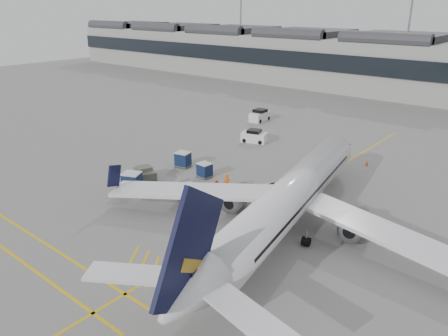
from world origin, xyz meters
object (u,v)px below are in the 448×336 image
Objects in this scene: pushback_tug at (145,174)px; belt_loader at (273,197)px; airliner_main at (288,200)px; baggage_cart_a at (205,170)px; ramp_agent_b at (216,189)px; ramp_agent_a at (227,183)px.

belt_loader is at bearing 37.93° from pushback_tug.
airliner_main is 7.88× the size of belt_loader.
baggage_cart_a is 0.50× the size of pushback_tug.
airliner_main is 20.36× the size of ramp_agent_b.
airliner_main reaches higher than pushback_tug.
baggage_cart_a is (-13.55, 4.50, -1.97)m from airliner_main.
ramp_agent_a reaches higher than ramp_agent_b.
ramp_agent_b is (-5.08, -2.55, 0.36)m from belt_loader.
airliner_main is at bearing -26.50° from belt_loader.
airliner_main is at bearing 153.77° from ramp_agent_b.
belt_loader is 5.16m from ramp_agent_a.
airliner_main is 6.04m from belt_loader.
belt_loader is at bearing 125.21° from airliner_main.
pushback_tug is (-8.85, -1.67, -0.18)m from ramp_agent_b.
baggage_cart_a is (-9.53, 0.63, 0.35)m from belt_loader.
ramp_agent_a is (4.47, -1.52, 0.06)m from baggage_cart_a.
ramp_agent_a reaches higher than pushback_tug.
airliner_main is at bearing -52.69° from ramp_agent_a.
belt_loader is 2.58× the size of ramp_agent_b.
ramp_agent_a is 1.06× the size of ramp_agent_b.
pushback_tug is at bearing -145.78° from belt_loader.
belt_loader reaches higher than pushback_tug.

